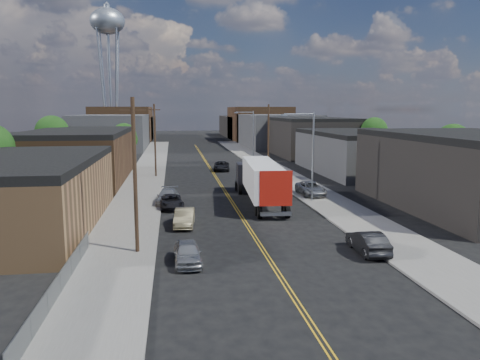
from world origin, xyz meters
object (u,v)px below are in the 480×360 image
object	(u,v)px
car_left_d	(168,197)
car_right_lot_a	(311,188)
semi_truck	(259,179)
car_right_lot_c	(281,174)
water_tower	(108,27)
car_right_oncoming	(368,242)
car_left_b	(184,218)
car_ahead_truck	(222,166)
car_left_a	(187,253)
car_left_c	(171,202)

from	to	relation	value
car_left_d	car_right_lot_a	distance (m)	15.31
semi_truck	car_right_lot_c	world-z (taller)	semi_truck
water_tower	car_left_d	size ratio (longest dim) A/B	7.40
car_right_oncoming	semi_truck	bearing A→B (deg)	-75.26
car_left_b	car_left_d	world-z (taller)	car_left_d
car_ahead_truck	semi_truck	bearing A→B (deg)	-80.98
semi_truck	car_right_lot_c	distance (m)	15.36
car_left_b	car_left_a	bearing A→B (deg)	-85.32
car_left_b	car_right_oncoming	size ratio (longest dim) A/B	0.96
water_tower	car_right_oncoming	xyz separation A→B (m)	(28.60, -102.00, -29.92)
water_tower	car_ahead_truck	size ratio (longest dim) A/B	7.29
car_left_d	car_right_lot_c	size ratio (longest dim) A/B	1.15
car_left_d	car_right_oncoming	bearing A→B (deg)	-49.13
water_tower	car_ahead_truck	xyz separation A→B (m)	(23.50, -59.39, -29.94)
car_right_lot_a	car_left_b	bearing A→B (deg)	-141.53
car_right_lot_a	car_ahead_truck	world-z (taller)	car_right_lot_a
car_left_c	car_right_oncoming	world-z (taller)	car_right_oncoming
car_left_a	car_left_b	bearing A→B (deg)	88.39
car_left_c	car_ahead_truck	xyz separation A→B (m)	(7.57, 26.73, 0.06)
car_right_lot_c	car_left_c	bearing A→B (deg)	-122.69
car_left_d	car_left_b	bearing A→B (deg)	-76.32
car_left_c	car_right_lot_a	xyz separation A→B (m)	(14.86, 4.11, 0.22)
car_left_d	car_right_lot_c	xyz separation A→B (m)	(14.64, 13.77, 0.17)
car_left_a	car_right_lot_a	xyz separation A→B (m)	(13.84, 20.49, 0.18)
car_right_oncoming	car_right_lot_c	distance (m)	31.81
car_ahead_truck	car_right_lot_c	bearing A→B (deg)	-51.69
car_left_b	car_left_d	bearing A→B (deg)	103.66
car_left_b	car_left_c	size ratio (longest dim) A/B	0.92
semi_truck	car_left_d	world-z (taller)	semi_truck
car_left_b	car_right_lot_c	distance (m)	26.52
water_tower	car_right_lot_a	world-z (taller)	water_tower
car_ahead_truck	car_right_lot_a	bearing A→B (deg)	-65.70
car_right_lot_a	car_left_a	bearing A→B (deg)	-124.68
water_tower	car_left_d	distance (m)	90.53
semi_truck	car_left_c	bearing A→B (deg)	-165.13
car_left_d	car_right_lot_c	world-z (taller)	car_right_lot_c
car_left_b	car_right_lot_a	xyz separation A→B (m)	(13.78, 11.21, 0.16)
semi_truck	car_right_lot_a	world-z (taller)	semi_truck
water_tower	car_right_lot_c	size ratio (longest dim) A/B	8.51
car_left_b	car_right_lot_c	size ratio (longest dim) A/B	0.98
car_left_a	car_ahead_truck	world-z (taller)	car_ahead_truck
car_left_c	car_right_lot_c	bearing A→B (deg)	43.44
semi_truck	car_left_c	size ratio (longest dim) A/B	3.51
water_tower	car_left_b	world-z (taller)	water_tower
car_left_c	car_right_oncoming	bearing A→B (deg)	-55.96
car_right_lot_c	car_ahead_truck	world-z (taller)	car_right_lot_c
car_left_b	car_right_lot_a	size ratio (longest dim) A/B	0.83
car_right_lot_a	car_left_d	bearing A→B (deg)	-173.15
car_left_d	car_right_lot_c	bearing A→B (deg)	48.28
car_left_c	water_tower	bearing A→B (deg)	95.94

